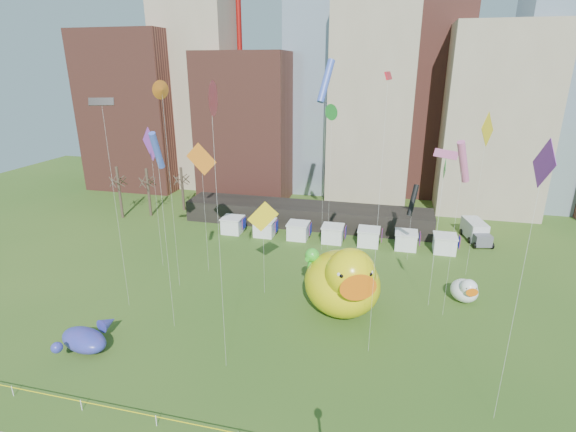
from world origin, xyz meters
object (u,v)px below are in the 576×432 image
(box_truck, at_px, (476,231))
(small_duck, at_px, (465,290))
(whale_inflatable, at_px, (86,338))
(big_duck, at_px, (344,281))
(seahorse_purple, at_px, (362,276))
(seahorse_green, at_px, (313,264))

(box_truck, bearing_deg, small_duck, -113.68)
(small_duck, distance_m, whale_inflatable, 37.27)
(whale_inflatable, height_order, box_truck, box_truck)
(big_duck, relative_size, seahorse_purple, 2.14)
(big_duck, height_order, seahorse_green, big_duck)
(box_truck, bearing_deg, whale_inflatable, -148.89)
(small_duck, height_order, seahorse_green, seahorse_green)
(seahorse_purple, relative_size, whale_inflatable, 0.85)
(big_duck, xyz_separation_m, seahorse_purple, (1.62, 1.55, 0.02))
(small_duck, height_order, box_truck, small_duck)
(small_duck, height_order, seahorse_purple, seahorse_purple)
(big_duck, distance_m, small_duck, 13.54)
(big_duck, distance_m, seahorse_green, 3.73)
(seahorse_purple, xyz_separation_m, box_truck, (14.35, 22.36, -2.25))
(seahorse_green, distance_m, box_truck, 29.88)
(seahorse_green, relative_size, box_truck, 0.92)
(big_duck, relative_size, seahorse_green, 1.83)
(seahorse_purple, xyz_separation_m, whale_inflatable, (-22.83, -12.66, -2.66))
(seahorse_green, height_order, whale_inflatable, seahorse_green)
(whale_inflatable, xyz_separation_m, box_truck, (37.18, 35.01, 0.41))
(small_duck, distance_m, seahorse_green, 16.40)
(seahorse_purple, distance_m, box_truck, 26.66)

